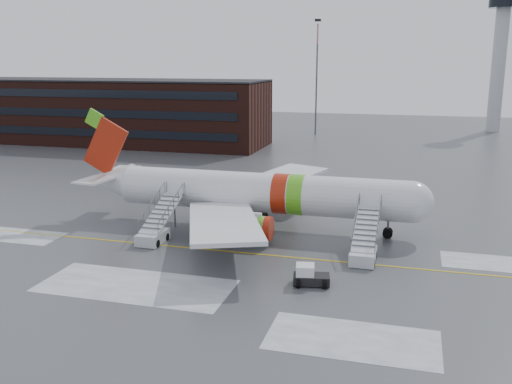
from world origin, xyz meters
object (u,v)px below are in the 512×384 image
(airstair_fwd, at_px, (364,247))
(pushback_tug, at_px, (309,276))
(airliner, at_px, (252,193))
(airstair_aft, at_px, (156,229))

(airstair_fwd, relative_size, pushback_tug, 2.72)
(airliner, xyz_separation_m, pushback_tug, (8.02, -13.03, -2.76))
(pushback_tug, bearing_deg, airstair_aft, 156.81)
(airstair_fwd, xyz_separation_m, pushback_tug, (-3.35, -6.50, -0.40))
(airstair_aft, bearing_deg, airliner, 42.47)
(airstair_fwd, height_order, airstair_aft, same)
(airstair_aft, xyz_separation_m, pushback_tug, (15.16, -6.50, -0.40))
(airliner, bearing_deg, airstair_aft, -137.53)
(airstair_aft, relative_size, pushback_tug, 2.72)
(airstair_fwd, height_order, pushback_tug, airstair_fwd)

